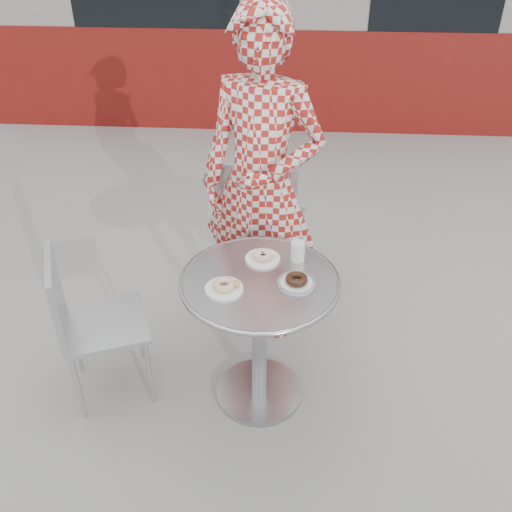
# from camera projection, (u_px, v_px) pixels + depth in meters

# --- Properties ---
(ground) EXTENTS (60.00, 60.00, 0.00)m
(ground) POSITION_uv_depth(u_px,v_px,m) (258.00, 391.00, 2.99)
(ground) COLOR #9C9A95
(ground) RESTS_ON ground
(bistro_table) EXTENTS (0.73, 0.73, 0.74)m
(bistro_table) POSITION_uv_depth(u_px,v_px,m) (260.00, 311.00, 2.66)
(bistro_table) COLOR silver
(bistro_table) RESTS_ON ground
(chair_far) EXTENTS (0.51, 0.51, 0.95)m
(chair_far) POSITION_uv_depth(u_px,v_px,m) (263.00, 251.00, 3.55)
(chair_far) COLOR #B1B4B9
(chair_far) RESTS_ON ground
(chair_left) EXTENTS (0.52, 0.51, 0.83)m
(chair_left) POSITION_uv_depth(u_px,v_px,m) (107.00, 350.00, 2.87)
(chair_left) COLOR #B1B4B9
(chair_left) RESTS_ON ground
(seated_person) EXTENTS (0.77, 0.63, 1.81)m
(seated_person) POSITION_uv_depth(u_px,v_px,m) (261.00, 185.00, 2.96)
(seated_person) COLOR #A21E18
(seated_person) RESTS_ON ground
(plate_far) EXTENTS (0.17, 0.17, 0.04)m
(plate_far) POSITION_uv_depth(u_px,v_px,m) (263.00, 257.00, 2.68)
(plate_far) COLOR white
(plate_far) RESTS_ON bistro_table
(plate_near) EXTENTS (0.17, 0.17, 0.04)m
(plate_near) POSITION_uv_depth(u_px,v_px,m) (225.00, 287.00, 2.48)
(plate_near) COLOR white
(plate_near) RESTS_ON bistro_table
(plate_checker) EXTENTS (0.17, 0.17, 0.04)m
(plate_checker) POSITION_uv_depth(u_px,v_px,m) (296.00, 282.00, 2.52)
(plate_checker) COLOR white
(plate_checker) RESTS_ON bistro_table
(milk_cup) EXTENTS (0.07, 0.07, 0.11)m
(milk_cup) POSITION_uv_depth(u_px,v_px,m) (298.00, 250.00, 2.65)
(milk_cup) COLOR white
(milk_cup) RESTS_ON bistro_table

